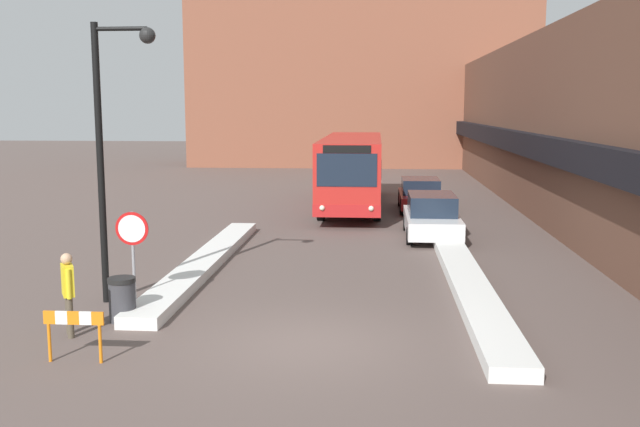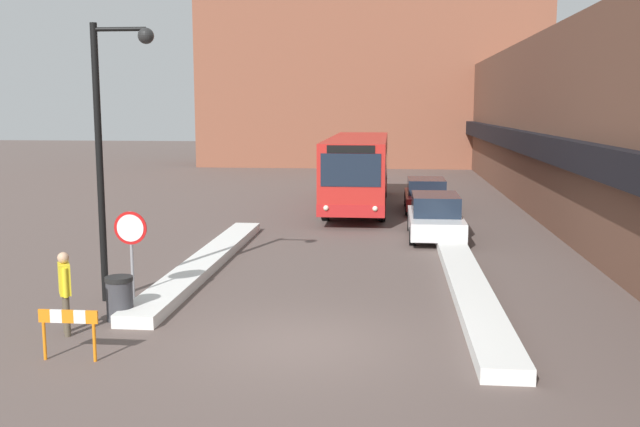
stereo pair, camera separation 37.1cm
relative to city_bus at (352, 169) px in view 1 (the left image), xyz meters
The scene contains 13 objects.
ground_plane 19.01m from the city_bus, 90.55° to the right, with size 160.00×160.00×0.00m, color brown.
building_row_right 11.20m from the city_bus, 27.42° to the left, with size 5.50×60.00×7.51m.
building_backdrop_far 25.31m from the city_bus, 90.43° to the left, with size 26.00×8.00×16.48m.
snow_bank_left 13.08m from the city_bus, 106.95° to the right, with size 0.90×11.94×0.28m.
snow_bank_right 14.53m from the city_bus, 76.32° to the right, with size 0.90×13.27×0.29m.
city_bus is the anchor object (origin of this frame).
parked_car_front 7.97m from the city_bus, 67.56° to the right, with size 1.84×4.46×1.52m.
parked_car_back 3.27m from the city_bus, 13.69° to the right, with size 1.85×4.30×1.41m.
stop_sign 17.19m from the city_bus, 104.85° to the right, with size 0.76×0.08×2.19m.
street_lamp 17.16m from the city_bus, 106.79° to the right, with size 1.46×0.36×6.39m.
pedestrian 19.47m from the city_bus, 104.82° to the right, with size 0.40×0.49×1.68m.
trash_bin 18.31m from the city_bus, 103.54° to the right, with size 0.59×0.59×0.95m.
construction_barricade 20.71m from the city_bus, 101.86° to the right, with size 1.10×0.06×0.94m.
Camera 1 is at (1.27, -13.14, 4.53)m, focal length 40.00 mm.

